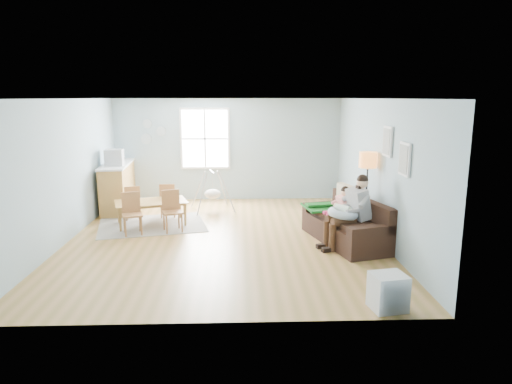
{
  "coord_description": "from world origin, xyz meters",
  "views": [
    {
      "loc": [
        0.33,
        -8.68,
        2.72
      ],
      "look_at": [
        0.62,
        -0.4,
        1.0
      ],
      "focal_mm": 32.0,
      "sensor_mm": 36.0,
      "label": 1
    }
  ],
  "objects_px": {
    "sofa": "(348,227)",
    "storage_cube": "(387,292)",
    "chair_se": "(172,208)",
    "chair_ne": "(168,199)",
    "chair_sw": "(132,211)",
    "father": "(351,209)",
    "counter": "(118,186)",
    "chair_nw": "(132,201)",
    "baby_swing": "(213,193)",
    "floor_lamp": "(368,167)",
    "dining_table": "(152,213)",
    "toddler": "(340,204)",
    "monitor": "(114,157)"
  },
  "relations": [
    {
      "from": "counter",
      "to": "monitor",
      "type": "xyz_separation_m",
      "value": [
        0.05,
        -0.39,
        0.76
      ]
    },
    {
      "from": "father",
      "to": "chair_sw",
      "type": "bearing_deg",
      "value": 166.55
    },
    {
      "from": "sofa",
      "to": "storage_cube",
      "type": "distance_m",
      "value": 2.85
    },
    {
      "from": "chair_sw",
      "to": "chair_ne",
      "type": "relative_size",
      "value": 1.06
    },
    {
      "from": "dining_table",
      "to": "counter",
      "type": "xyz_separation_m",
      "value": [
        -1.1,
        1.54,
        0.32
      ]
    },
    {
      "from": "chair_se",
      "to": "chair_ne",
      "type": "xyz_separation_m",
      "value": [
        -0.25,
        1.07,
        -0.03
      ]
    },
    {
      "from": "storage_cube",
      "to": "chair_se",
      "type": "xyz_separation_m",
      "value": [
        -3.33,
        3.71,
        0.24
      ]
    },
    {
      "from": "storage_cube",
      "to": "chair_nw",
      "type": "distance_m",
      "value": 6.34
    },
    {
      "from": "counter",
      "to": "baby_swing",
      "type": "bearing_deg",
      "value": -6.94
    },
    {
      "from": "sofa",
      "to": "chair_sw",
      "type": "bearing_deg",
      "value": 170.87
    },
    {
      "from": "chair_ne",
      "to": "chair_nw",
      "type": "bearing_deg",
      "value": -167.07
    },
    {
      "from": "toddler",
      "to": "chair_se",
      "type": "distance_m",
      "value": 3.43
    },
    {
      "from": "chair_nw",
      "to": "baby_swing",
      "type": "height_order",
      "value": "baby_swing"
    },
    {
      "from": "monitor",
      "to": "chair_ne",
      "type": "bearing_deg",
      "value": -22.08
    },
    {
      "from": "sofa",
      "to": "dining_table",
      "type": "distance_m",
      "value": 4.19
    },
    {
      "from": "baby_swing",
      "to": "chair_nw",
      "type": "bearing_deg",
      "value": -155.4
    },
    {
      "from": "sofa",
      "to": "toddler",
      "type": "relative_size",
      "value": 2.71
    },
    {
      "from": "dining_table",
      "to": "monitor",
      "type": "xyz_separation_m",
      "value": [
        -1.05,
        1.16,
        1.07
      ]
    },
    {
      "from": "storage_cube",
      "to": "dining_table",
      "type": "xyz_separation_m",
      "value": [
        -3.83,
        4.16,
        0.02
      ]
    },
    {
      "from": "storage_cube",
      "to": "dining_table",
      "type": "bearing_deg",
      "value": 132.67
    },
    {
      "from": "chair_nw",
      "to": "floor_lamp",
      "type": "bearing_deg",
      "value": -16.18
    },
    {
      "from": "storage_cube",
      "to": "chair_se",
      "type": "relative_size",
      "value": 0.58
    },
    {
      "from": "chair_ne",
      "to": "baby_swing",
      "type": "relative_size",
      "value": 0.7
    },
    {
      "from": "chair_se",
      "to": "floor_lamp",
      "type": "bearing_deg",
      "value": -7.68
    },
    {
      "from": "counter",
      "to": "sofa",
      "type": "bearing_deg",
      "value": -29.32
    },
    {
      "from": "floor_lamp",
      "to": "chair_nw",
      "type": "distance_m",
      "value": 5.2
    },
    {
      "from": "toddler",
      "to": "chair_ne",
      "type": "relative_size",
      "value": 1.03
    },
    {
      "from": "chair_se",
      "to": "chair_sw",
      "type": "bearing_deg",
      "value": -166.92
    },
    {
      "from": "dining_table",
      "to": "chair_se",
      "type": "distance_m",
      "value": 0.71
    },
    {
      "from": "counter",
      "to": "baby_swing",
      "type": "relative_size",
      "value": 1.81
    },
    {
      "from": "dining_table",
      "to": "floor_lamp",
      "type": "bearing_deg",
      "value": -29.53
    },
    {
      "from": "dining_table",
      "to": "chair_nw",
      "type": "distance_m",
      "value": 0.7
    },
    {
      "from": "chair_se",
      "to": "monitor",
      "type": "xyz_separation_m",
      "value": [
        -1.56,
        1.6,
        0.86
      ]
    },
    {
      "from": "father",
      "to": "baby_swing",
      "type": "xyz_separation_m",
      "value": [
        -2.69,
        2.89,
        -0.29
      ]
    },
    {
      "from": "sofa",
      "to": "floor_lamp",
      "type": "relative_size",
      "value": 1.33
    },
    {
      "from": "chair_se",
      "to": "storage_cube",
      "type": "bearing_deg",
      "value": -48.13
    },
    {
      "from": "storage_cube",
      "to": "baby_swing",
      "type": "distance_m",
      "value": 6.0
    },
    {
      "from": "chair_ne",
      "to": "baby_swing",
      "type": "distance_m",
      "value": 1.18
    },
    {
      "from": "floor_lamp",
      "to": "dining_table",
      "type": "xyz_separation_m",
      "value": [
        -4.4,
        0.97,
        -1.13
      ]
    },
    {
      "from": "chair_ne",
      "to": "dining_table",
      "type": "bearing_deg",
      "value": -112.16
    },
    {
      "from": "sofa",
      "to": "baby_swing",
      "type": "xyz_separation_m",
      "value": [
        -2.73,
        2.57,
        0.13
      ]
    },
    {
      "from": "counter",
      "to": "chair_nw",
      "type": "bearing_deg",
      "value": -61.56
    },
    {
      "from": "chair_sw",
      "to": "dining_table",
      "type": "bearing_deg",
      "value": 66.54
    },
    {
      "from": "floor_lamp",
      "to": "monitor",
      "type": "xyz_separation_m",
      "value": [
        -5.45,
        2.13,
        -0.06
      ]
    },
    {
      "from": "floor_lamp",
      "to": "counter",
      "type": "relative_size",
      "value": 0.81
    },
    {
      "from": "dining_table",
      "to": "chair_ne",
      "type": "bearing_deg",
      "value": 50.76
    },
    {
      "from": "storage_cube",
      "to": "dining_table",
      "type": "height_order",
      "value": "dining_table"
    },
    {
      "from": "monitor",
      "to": "baby_swing",
      "type": "xyz_separation_m",
      "value": [
        2.3,
        0.1,
        -0.9
      ]
    },
    {
      "from": "chair_se",
      "to": "chair_ne",
      "type": "relative_size",
      "value": 1.06
    },
    {
      "from": "baby_swing",
      "to": "sofa",
      "type": "bearing_deg",
      "value": -43.21
    }
  ]
}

